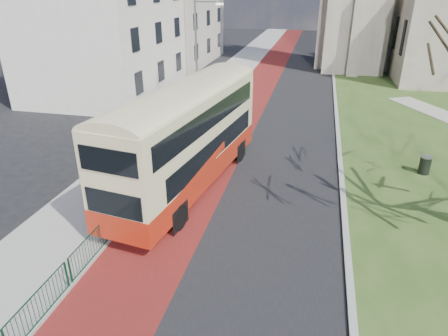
% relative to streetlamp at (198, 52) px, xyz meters
% --- Properties ---
extents(ground, '(160.00, 160.00, 0.00)m').
position_rel_streetlamp_xyz_m(ground, '(4.35, -18.00, -4.59)').
color(ground, black).
rests_on(ground, ground).
extents(road_carriageway, '(9.00, 120.00, 0.01)m').
position_rel_streetlamp_xyz_m(road_carriageway, '(5.85, 2.00, -4.59)').
color(road_carriageway, black).
rests_on(road_carriageway, ground).
extents(bus_lane, '(3.40, 120.00, 0.01)m').
position_rel_streetlamp_xyz_m(bus_lane, '(3.15, 2.00, -4.59)').
color(bus_lane, '#591414').
rests_on(bus_lane, ground).
extents(pavement_west, '(4.00, 120.00, 0.12)m').
position_rel_streetlamp_xyz_m(pavement_west, '(-0.65, 2.00, -4.53)').
color(pavement_west, gray).
rests_on(pavement_west, ground).
extents(kerb_west, '(0.25, 120.00, 0.13)m').
position_rel_streetlamp_xyz_m(kerb_west, '(1.35, 2.00, -4.53)').
color(kerb_west, '#999993').
rests_on(kerb_west, ground).
extents(kerb_east, '(0.25, 80.00, 0.13)m').
position_rel_streetlamp_xyz_m(kerb_east, '(10.45, 4.00, -4.53)').
color(kerb_east, '#999993').
rests_on(kerb_east, ground).
extents(pedestrian_railing, '(0.07, 24.00, 1.12)m').
position_rel_streetlamp_xyz_m(pedestrian_railing, '(1.40, -14.00, -4.04)').
color(pedestrian_railing, '#0D3921').
rests_on(pedestrian_railing, ground).
extents(street_block_near, '(10.30, 14.30, 13.00)m').
position_rel_streetlamp_xyz_m(street_block_near, '(-9.65, 4.00, 1.92)').
color(street_block_near, silver).
rests_on(street_block_near, ground).
extents(street_block_far, '(10.30, 16.30, 11.50)m').
position_rel_streetlamp_xyz_m(street_block_far, '(-9.65, 20.00, 1.17)').
color(street_block_far, beige).
rests_on(street_block_far, ground).
extents(streetlamp, '(2.13, 0.18, 8.00)m').
position_rel_streetlamp_xyz_m(streetlamp, '(0.00, 0.00, 0.00)').
color(streetlamp, gray).
rests_on(streetlamp, pavement_west).
extents(bus, '(4.39, 11.99, 4.90)m').
position_rel_streetlamp_xyz_m(bus, '(3.03, -12.29, -1.80)').
color(bus, '#A8220F').
rests_on(bus, ground).
extents(litter_bin, '(0.69, 0.69, 0.98)m').
position_rel_streetlamp_xyz_m(litter_bin, '(14.68, -8.12, -4.06)').
color(litter_bin, black).
rests_on(litter_bin, grass_green).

